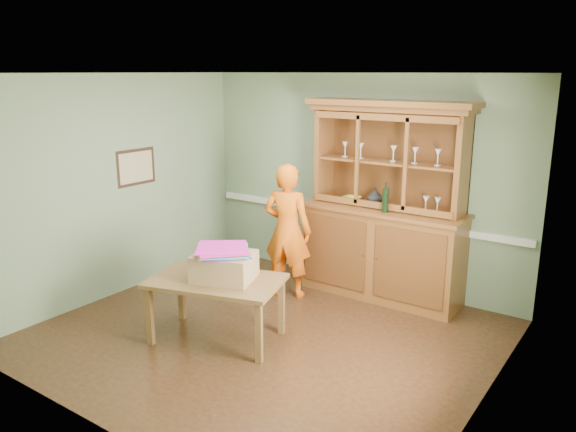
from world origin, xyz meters
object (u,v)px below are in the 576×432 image
Objects in this scene: cardboard_box at (224,267)px; person at (287,231)px; china_hutch at (383,230)px; dining_table at (216,286)px.

person is at bearing 97.32° from cardboard_box.
person is at bearing -146.07° from china_hutch.
cardboard_box is at bearing -111.40° from china_hutch.
dining_table is 1.44m from person.
china_hutch reaches higher than cardboard_box.
dining_table is (-0.87, -2.07, -0.25)m from china_hutch.
person is (-0.10, 1.41, 0.24)m from dining_table.
china_hutch is 2.17m from cardboard_box.
dining_table is 0.90× the size of person.
china_hutch is 4.07× the size of cardboard_box.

